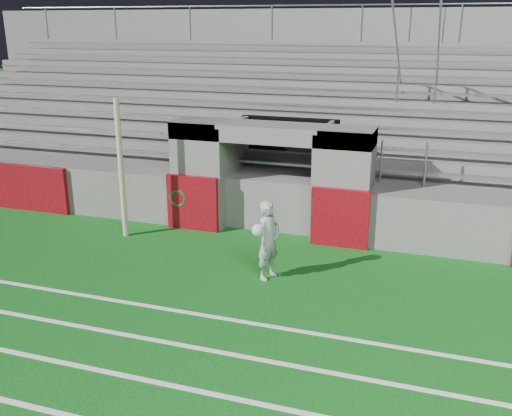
% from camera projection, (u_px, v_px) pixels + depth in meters
% --- Properties ---
extents(ground, '(90.00, 90.00, 0.00)m').
position_uv_depth(ground, '(216.00, 290.00, 10.82)').
color(ground, '#0D4E13').
rests_on(ground, ground).
extents(field_post, '(0.13, 0.13, 3.24)m').
position_uv_depth(field_post, '(121.00, 169.00, 13.10)').
color(field_post, '#BEA68D').
rests_on(field_post, ground).
extents(stadium_structure, '(26.00, 8.48, 5.42)m').
position_uv_depth(stadium_structure, '(313.00, 137.00, 17.56)').
color(stadium_structure, '#5A5856').
rests_on(stadium_structure, ground).
extents(goalkeeper_with_ball, '(0.55, 0.67, 1.58)m').
position_uv_depth(goalkeeper_with_ball, '(268.00, 240.00, 11.10)').
color(goalkeeper_with_ball, '#A4A7AD').
rests_on(goalkeeper_with_ball, ground).
extents(hose_coil, '(0.51, 0.14, 0.55)m').
position_uv_depth(hose_coil, '(179.00, 199.00, 13.89)').
color(hose_coil, '#0B3A12').
rests_on(hose_coil, ground).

